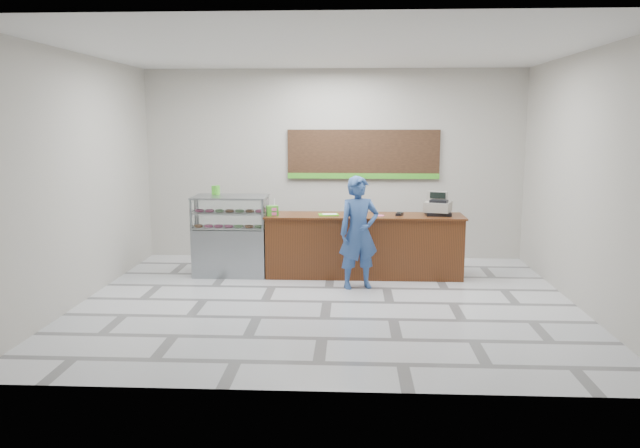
{
  "coord_description": "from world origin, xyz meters",
  "views": [
    {
      "loc": [
        0.33,
        -8.61,
        2.55
      ],
      "look_at": [
        -0.15,
        0.9,
        0.98
      ],
      "focal_mm": 35.0,
      "sensor_mm": 36.0,
      "label": 1
    }
  ],
  "objects_px": {
    "sales_counter": "(364,245)",
    "customer": "(359,233)",
    "cash_register": "(438,206)",
    "serving_tray": "(329,215)",
    "display_case": "(231,235)"
  },
  "relations": [
    {
      "from": "sales_counter",
      "to": "cash_register",
      "type": "distance_m",
      "value": 1.37
    },
    {
      "from": "serving_tray",
      "to": "customer",
      "type": "relative_size",
      "value": 0.2
    },
    {
      "from": "display_case",
      "to": "sales_counter",
      "type": "bearing_deg",
      "value": 0.01
    },
    {
      "from": "display_case",
      "to": "customer",
      "type": "height_order",
      "value": "customer"
    },
    {
      "from": "serving_tray",
      "to": "customer",
      "type": "distance_m",
      "value": 0.86
    },
    {
      "from": "sales_counter",
      "to": "customer",
      "type": "distance_m",
      "value": 0.83
    },
    {
      "from": "cash_register",
      "to": "customer",
      "type": "height_order",
      "value": "customer"
    },
    {
      "from": "cash_register",
      "to": "customer",
      "type": "distance_m",
      "value": 1.56
    },
    {
      "from": "serving_tray",
      "to": "cash_register",
      "type": "bearing_deg",
      "value": -4.42
    },
    {
      "from": "sales_counter",
      "to": "customer",
      "type": "bearing_deg",
      "value": -97.33
    },
    {
      "from": "cash_register",
      "to": "serving_tray",
      "type": "relative_size",
      "value": 1.5
    },
    {
      "from": "display_case",
      "to": "cash_register",
      "type": "xyz_separation_m",
      "value": [
        3.43,
        0.05,
        0.5
      ]
    },
    {
      "from": "sales_counter",
      "to": "serving_tray",
      "type": "xyz_separation_m",
      "value": [
        -0.58,
        -0.06,
        0.52
      ]
    },
    {
      "from": "sales_counter",
      "to": "customer",
      "type": "height_order",
      "value": "customer"
    },
    {
      "from": "cash_register",
      "to": "customer",
      "type": "bearing_deg",
      "value": -129.51
    }
  ]
}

